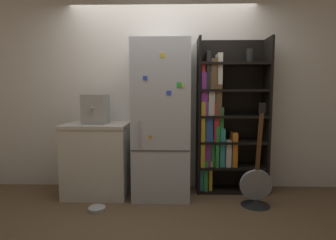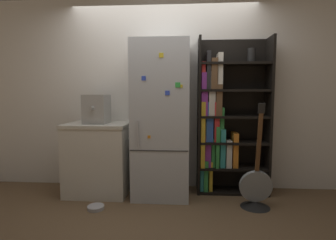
{
  "view_description": "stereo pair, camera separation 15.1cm",
  "coord_description": "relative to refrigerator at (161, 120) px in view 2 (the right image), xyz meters",
  "views": [
    {
      "loc": [
        0.16,
        -3.18,
        1.3
      ],
      "look_at": [
        0.08,
        0.15,
        0.97
      ],
      "focal_mm": 28.0,
      "sensor_mm": 36.0,
      "label": 1
    },
    {
      "loc": [
        0.31,
        -3.17,
        1.3
      ],
      "look_at": [
        0.08,
        0.15,
        0.97
      ],
      "focal_mm": 28.0,
      "sensor_mm": 36.0,
      "label": 2
    }
  ],
  "objects": [
    {
      "name": "kitchen_counter",
      "position": [
        -0.83,
        0.01,
        -0.51
      ],
      "size": [
        0.8,
        0.64,
        0.93
      ],
      "color": "silver",
      "rests_on": "ground_plane"
    },
    {
      "name": "espresso_machine",
      "position": [
        -0.84,
        0.0,
        0.14
      ],
      "size": [
        0.29,
        0.37,
        0.37
      ],
      "color": "#A5A39E",
      "rests_on": "kitchen_counter"
    },
    {
      "name": "wall_back",
      "position": [
        0.0,
        0.35,
        0.33
      ],
      "size": [
        8.0,
        0.05,
        2.6
      ],
      "color": "white",
      "rests_on": "ground_plane"
    },
    {
      "name": "ground_plane",
      "position": [
        0.0,
        -0.13,
        -0.97
      ],
      "size": [
        16.0,
        16.0,
        0.0
      ],
      "primitive_type": "plane",
      "color": "brown"
    },
    {
      "name": "pet_bowl",
      "position": [
        -0.7,
        -0.51,
        -0.95
      ],
      "size": [
        0.19,
        0.19,
        0.04
      ],
      "color": "#B7B7BC",
      "rests_on": "ground_plane"
    },
    {
      "name": "guitar",
      "position": [
        1.12,
        -0.32,
        -0.8
      ],
      "size": [
        0.37,
        0.34,
        1.21
      ],
      "color": "black",
      "rests_on": "ground_plane"
    },
    {
      "name": "refrigerator",
      "position": [
        0.0,
        0.0,
        0.0
      ],
      "size": [
        0.7,
        0.67,
        1.94
      ],
      "color": "silver",
      "rests_on": "ground_plane"
    },
    {
      "name": "bookshelf",
      "position": [
        0.79,
        0.18,
        -0.02
      ],
      "size": [
        0.92,
        0.34,
        2.02
      ],
      "color": "black",
      "rests_on": "ground_plane"
    }
  ]
}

